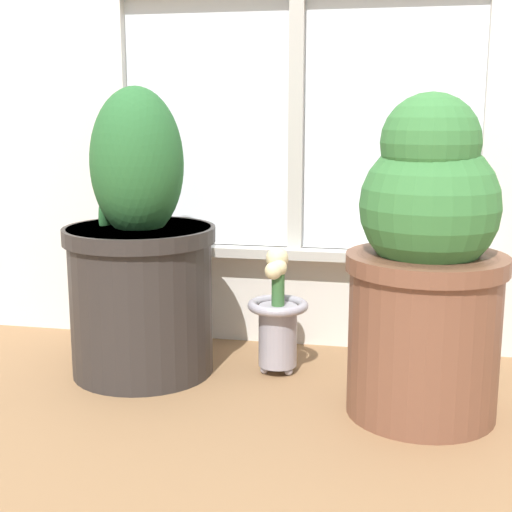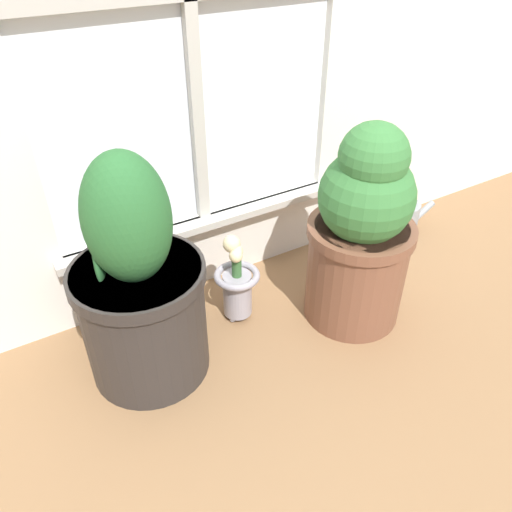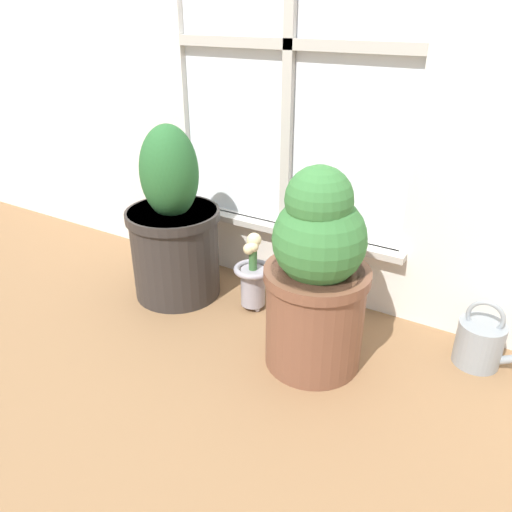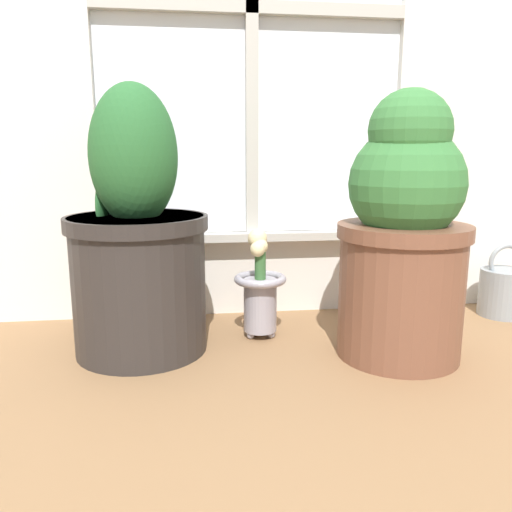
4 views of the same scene
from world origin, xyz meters
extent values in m
plane|color=olive|center=(0.00, 0.00, 0.00)|extent=(10.00, 10.00, 0.00)
cube|color=silver|center=(0.00, 0.57, 0.13)|extent=(0.90, 0.05, 0.26)
cube|color=#BCB7AD|center=(0.00, 0.52, 0.25)|extent=(0.96, 0.06, 0.02)
cylinder|color=#2D2826|center=(-0.32, 0.27, 0.17)|extent=(0.33, 0.33, 0.34)
cylinder|color=#2D2826|center=(-0.32, 0.27, 0.33)|extent=(0.35, 0.35, 0.03)
cylinder|color=#38281E|center=(-0.32, 0.27, 0.34)|extent=(0.30, 0.30, 0.01)
ellipsoid|color=#28602D|center=(-0.32, 0.27, 0.49)|extent=(0.21, 0.21, 0.34)
ellipsoid|color=#28602D|center=(-0.39, 0.31, 0.42)|extent=(0.09, 0.14, 0.21)
cylinder|color=brown|center=(0.32, 0.16, 0.16)|extent=(0.30, 0.30, 0.33)
cylinder|color=brown|center=(0.32, 0.16, 0.31)|extent=(0.32, 0.32, 0.03)
cylinder|color=#38281E|center=(0.32, 0.16, 0.32)|extent=(0.27, 0.27, 0.01)
sphere|color=#387538|center=(0.32, 0.16, 0.42)|extent=(0.27, 0.27, 0.27)
sphere|color=#387538|center=(0.31, 0.15, 0.54)|extent=(0.19, 0.19, 0.19)
ellipsoid|color=#387538|center=(0.24, 0.15, 0.41)|extent=(0.04, 0.13, 0.17)
sphere|color=#99939E|center=(-0.01, 0.36, 0.01)|extent=(0.02, 0.02, 0.02)
sphere|color=#99939E|center=(-0.03, 0.31, 0.01)|extent=(0.02, 0.02, 0.02)
sphere|color=#99939E|center=(0.02, 0.31, 0.01)|extent=(0.02, 0.02, 0.02)
cylinder|color=#99939E|center=(-0.01, 0.33, 0.09)|extent=(0.09, 0.09, 0.14)
torus|color=#99939E|center=(-0.01, 0.33, 0.16)|extent=(0.14, 0.14, 0.02)
cylinder|color=#386633|center=(-0.01, 0.33, 0.20)|extent=(0.03, 0.03, 0.08)
sphere|color=beige|center=(-0.01, 0.33, 0.25)|extent=(0.04, 0.04, 0.04)
sphere|color=beige|center=(-0.01, 0.34, 0.27)|extent=(0.05, 0.05, 0.05)
sphere|color=beige|center=(-0.01, 0.31, 0.25)|extent=(0.04, 0.04, 0.04)
camera|label=1|loc=(0.26, -1.24, 0.60)|focal=50.00mm
camera|label=2|loc=(-0.56, -0.72, 1.09)|focal=35.00mm
camera|label=3|loc=(0.82, -1.02, 1.01)|focal=35.00mm
camera|label=4|loc=(-0.18, -0.96, 0.49)|focal=35.00mm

